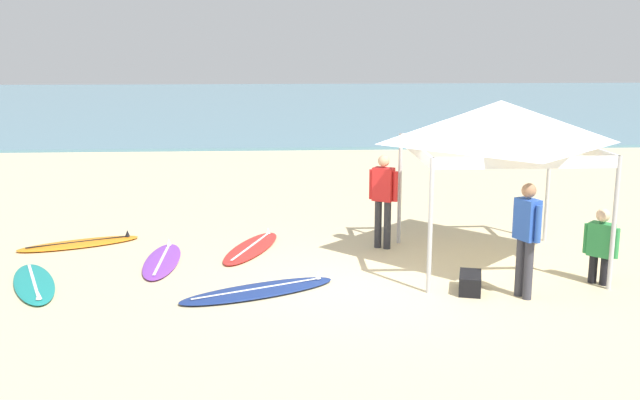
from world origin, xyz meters
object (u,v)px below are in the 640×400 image
object	(u,v)px
surfboard_orange	(80,243)
surfboard_teal	(34,283)
person_red	(383,195)
person_blue	(526,232)
canopy_tent	(500,123)
surfboard_navy	(259,290)
surfboard_red	(251,248)
surfboard_purple	(162,261)
person_green	(601,243)
gear_bag_near_tent	(470,283)

from	to	relation	value
surfboard_orange	surfboard_teal	bearing A→B (deg)	-92.82
person_red	person_blue	world-z (taller)	same
canopy_tent	person_blue	world-z (taller)	canopy_tent
surfboard_navy	surfboard_red	bearing A→B (deg)	94.56
surfboard_purple	person_green	size ratio (longest dim) A/B	1.76
canopy_tent	surfboard_red	size ratio (longest dim) A/B	1.27
surfboard_navy	gear_bag_near_tent	size ratio (longest dim) A/B	4.19
surfboard_navy	surfboard_purple	distance (m)	2.33
canopy_tent	person_red	size ratio (longest dim) A/B	1.69
person_red	surfboard_purple	bearing A→B (deg)	-169.87
surfboard_orange	person_red	bearing A→B (deg)	-5.00
canopy_tent	person_green	xyz separation A→B (m)	(1.33, -1.13, -1.73)
person_green	gear_bag_near_tent	bearing A→B (deg)	-173.11
surfboard_teal	surfboard_purple	size ratio (longest dim) A/B	1.05
surfboard_navy	person_red	distance (m)	3.32
surfboard_orange	person_red	distance (m)	5.65
surfboard_orange	surfboard_red	bearing A→B (deg)	-8.21
surfboard_red	surfboard_orange	xyz separation A→B (m)	(-3.17, 0.46, 0.00)
surfboard_navy	person_red	size ratio (longest dim) A/B	1.47
surfboard_purple	surfboard_teal	bearing A→B (deg)	-148.60
surfboard_teal	surfboard_red	size ratio (longest dim) A/B	0.97
surfboard_purple	person_red	xyz separation A→B (m)	(3.86, 0.69, 0.95)
surfboard_navy	surfboard_orange	xyz separation A→B (m)	(-3.36, 2.79, 0.00)
person_green	person_blue	bearing A→B (deg)	-158.59
surfboard_purple	surfboard_orange	xyz separation A→B (m)	(-1.68, 1.18, -0.00)
canopy_tent	surfboard_navy	distance (m)	4.74
person_green	surfboard_navy	bearing A→B (deg)	-178.67
canopy_tent	surfboard_teal	bearing A→B (deg)	-174.37
canopy_tent	surfboard_orange	distance (m)	7.80
gear_bag_near_tent	surfboard_orange	bearing A→B (deg)	155.87
person_red	surfboard_orange	bearing A→B (deg)	175.00
person_red	person_blue	size ratio (longest dim) A/B	1.00
surfboard_orange	person_red	world-z (taller)	person_red
surfboard_red	surfboard_orange	world-z (taller)	same
person_red	gear_bag_near_tent	xyz separation A→B (m)	(0.98, -2.44, -0.85)
surfboard_orange	gear_bag_near_tent	distance (m)	7.15
surfboard_red	surfboard_navy	bearing A→B (deg)	-85.44
surfboard_orange	person_green	distance (m)	9.03
person_blue	person_green	xyz separation A→B (m)	(1.36, 0.54, -0.33)
person_blue	person_green	distance (m)	1.50
canopy_tent	gear_bag_near_tent	size ratio (longest dim) A/B	4.82
surfboard_red	person_red	distance (m)	2.56
person_blue	person_green	bearing A→B (deg)	21.41
surfboard_teal	person_red	world-z (taller)	person_red
surfboard_red	surfboard_orange	size ratio (longest dim) A/B	1.02
surfboard_purple	surfboard_orange	bearing A→B (deg)	145.06
surfboard_red	surfboard_orange	distance (m)	3.20
surfboard_navy	surfboard_purple	xyz separation A→B (m)	(-1.67, 1.62, 0.00)
canopy_tent	surfboard_orange	world-z (taller)	canopy_tent
person_blue	surfboard_red	bearing A→B (deg)	145.97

